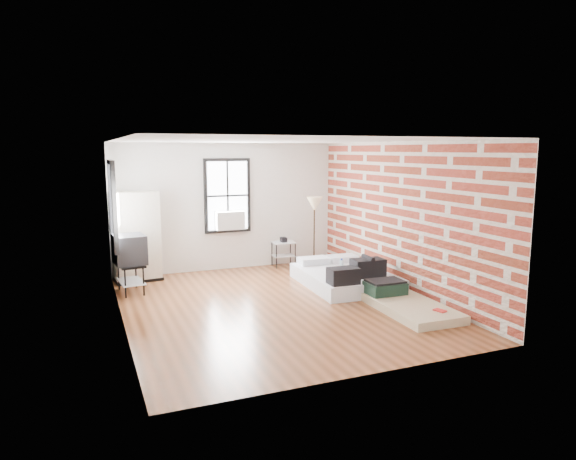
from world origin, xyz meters
name	(u,v)px	position (x,y,z in m)	size (l,w,h in m)	color
ground	(275,305)	(0.00, 0.00, 0.00)	(6.00, 6.00, 0.00)	#572E16
room_shell	(280,202)	(0.23, 0.36, 1.74)	(5.02, 6.02, 2.80)	silver
mattress_main	(346,276)	(1.74, 0.69, 0.19)	(1.67, 2.20, 0.68)	white
mattress_bare	(404,302)	(1.93, -1.02, 0.12)	(0.99, 1.82, 0.39)	tan
wardrobe	(136,237)	(-2.00, 2.65, 0.91)	(0.98, 0.65, 1.82)	black
side_table	(284,247)	(1.23, 2.72, 0.46)	(0.54, 0.44, 0.67)	black
floor_lamp	(314,208)	(1.78, 2.25, 1.39)	(0.35, 0.35, 1.62)	black
tv_stand	(130,251)	(-2.21, 1.77, 0.79)	(0.61, 0.82, 1.10)	black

